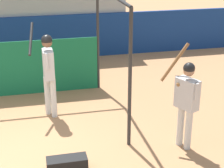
% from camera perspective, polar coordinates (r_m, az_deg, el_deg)
% --- Properties ---
extents(ground_plane, '(60.00, 60.00, 0.00)m').
position_cam_1_polar(ground_plane, '(7.15, -15.20, -11.66)').
color(ground_plane, '#A8754C').
extents(outfield_wall, '(24.00, 0.12, 1.45)m').
position_cam_1_polar(outfield_wall, '(12.56, -14.98, 6.53)').
color(outfield_wall, navy).
rests_on(outfield_wall, ground).
extents(bleacher_section, '(7.60, 2.40, 2.73)m').
position_cam_1_polar(bleacher_section, '(13.66, -15.15, 10.43)').
color(bleacher_section, '#9E9E99').
rests_on(bleacher_section, ground).
extents(batting_cage, '(3.58, 3.15, 2.73)m').
position_cam_1_polar(batting_cage, '(9.16, -12.38, 4.20)').
color(batting_cage, '#282828').
rests_on(batting_cage, ground).
extents(player_batter, '(0.54, 0.89, 2.05)m').
position_cam_1_polar(player_batter, '(8.32, -9.72, 2.54)').
color(player_batter, silver).
rests_on(player_batter, ground).
extents(player_waiting, '(0.61, 0.63, 2.01)m').
position_cam_1_polar(player_waiting, '(7.10, 11.25, -2.02)').
color(player_waiting, silver).
rests_on(player_waiting, ground).
extents(equipment_bag, '(0.70, 0.28, 0.28)m').
position_cam_1_polar(equipment_bag, '(6.68, -6.85, -12.14)').
color(equipment_bag, black).
rests_on(equipment_bag, ground).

